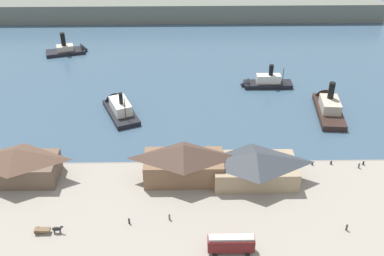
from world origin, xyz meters
TOP-DOWN VIEW (x-y plane):
  - ground_plane at (0.00, 0.00)m, footprint 320.00×320.00m
  - quay_promenade at (0.00, -22.00)m, footprint 110.00×36.00m
  - seawall_edge at (0.00, -3.60)m, footprint 110.00×0.80m
  - ferry_shed_east_terminal at (-36.00, -9.49)m, footprint 18.70×9.87m
  - ferry_shed_central_terminal at (2.94, -9.96)m, footprint 18.81×9.57m
  - ferry_shed_customs_shed at (19.63, -10.76)m, footprint 19.71×11.26m
  - street_tram at (12.08, -33.50)m, footprint 9.12×2.49m
  - horse_cart at (-25.03, -27.69)m, footprint 6.03×1.32m
  - pedestrian_near_west_shed at (-0.15, -24.17)m, footprint 0.41×0.41m
  - pedestrian_near_east_shed at (45.88, -6.82)m, footprint 0.39×0.39m
  - pedestrian_walking_east at (-8.61, -25.19)m, footprint 0.39×0.39m
  - pedestrian_by_tram at (36.61, -27.92)m, footprint 0.43×0.43m
  - mooring_post_center_east at (39.48, -5.19)m, footprint 0.44×0.44m
  - mooring_post_west at (34.76, -5.35)m, footprint 0.44×0.44m
  - mooring_post_east at (47.42, -5.52)m, footprint 0.44×0.44m
  - ferry_departing_north at (-16.43, 23.87)m, footprint 12.98×19.25m
  - ferry_mid_harbor at (-39.35, 67.75)m, footprint 16.38×9.50m
  - ferry_moored_east at (46.15, 23.58)m, footprint 8.44×21.79m
  - ferry_approaching_east at (28.83, 39.17)m, footprint 17.00×4.91m
  - far_headland at (0.00, 110.00)m, footprint 180.00×24.00m

SIDE VIEW (x-z plane):
  - ground_plane at x=0.00m, z-range 0.00..0.00m
  - seawall_edge at x=0.00m, z-range 0.00..1.00m
  - quay_promenade at x=0.00m, z-range 0.00..1.20m
  - ferry_mid_harbor at x=-39.35m, z-range -3.82..6.33m
  - ferry_approaching_east at x=28.83m, z-range -3.15..6.02m
  - ferry_departing_north at x=-16.43m, z-range -3.74..6.69m
  - mooring_post_center_east at x=39.48m, z-range 1.20..2.10m
  - mooring_post_west at x=34.76m, z-range 1.20..2.10m
  - mooring_post_east at x=47.42m, z-range 1.20..2.10m
  - ferry_moored_east at x=46.15m, z-range -4.30..7.65m
  - pedestrian_walking_east at x=-8.61m, z-range 1.13..2.71m
  - pedestrian_near_east_shed at x=45.88m, z-range 1.13..2.72m
  - pedestrian_near_west_shed at x=-0.15m, z-range 1.13..2.80m
  - pedestrian_by_tram at x=36.61m, z-range 1.12..2.88m
  - horse_cart at x=-25.03m, z-range 1.19..3.06m
  - street_tram at x=12.08m, z-range 1.56..5.71m
  - far_headland at x=0.00m, z-range 0.00..8.00m
  - ferry_shed_customs_shed at x=19.63m, z-range 1.26..8.98m
  - ferry_shed_east_terminal at x=-36.00m, z-range 1.27..9.80m
  - ferry_shed_central_terminal at x=2.94m, z-range 1.28..10.67m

